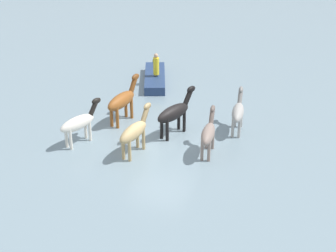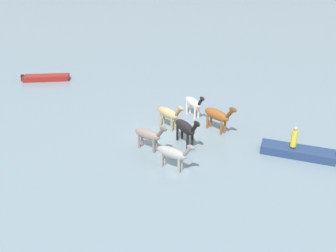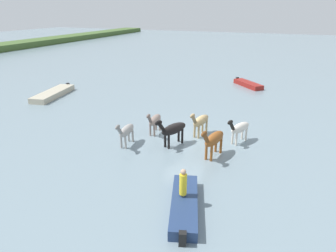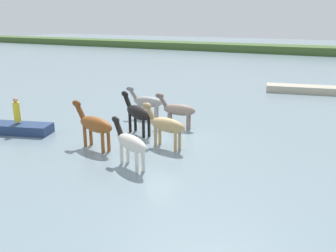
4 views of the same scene
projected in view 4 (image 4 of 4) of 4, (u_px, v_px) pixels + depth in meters
The scene contains 11 objects.
ground_plane at pixel (154, 139), 17.06m from camera, with size 179.52×179.52×0.00m, color gray.
distant_shoreline at pixel (302, 54), 57.71m from camera, with size 161.57×6.00×2.40m, color #425C2C.
horse_gray_outer at pixel (138, 112), 17.50m from camera, with size 2.43×1.37×1.94m.
horse_lead at pixel (166, 125), 15.65m from camera, with size 2.38×0.90×1.84m.
horse_chestnut_trailing at pixel (178, 110), 18.51m from camera, with size 2.22×0.62×1.72m.
horse_pinto_flank at pixel (131, 143), 13.55m from camera, with size 2.21×1.26×1.76m.
horse_rear_stallion at pixel (94, 124), 15.48m from camera, with size 2.55×1.00×1.97m.
horse_dun_straggler at pixel (147, 102), 20.24m from camera, with size 2.24×0.65×1.73m.
boat_motor_center at pixel (12, 129), 17.92m from camera, with size 4.11×2.21×0.72m.
boat_launch_far at pixel (304, 90), 27.57m from camera, with size 5.77×2.56×0.76m.
person_watcher_seated at pixel (17, 111), 17.67m from camera, with size 0.32×0.32×1.19m.
Camera 4 is at (8.07, -14.04, 5.44)m, focal length 38.77 mm.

